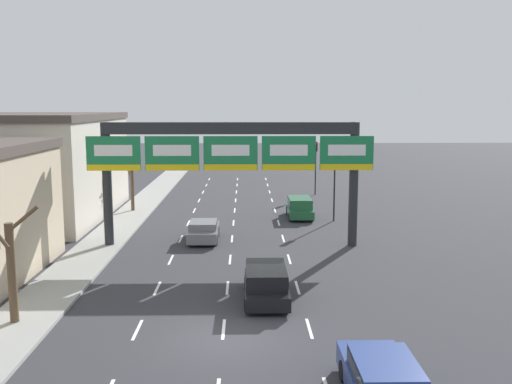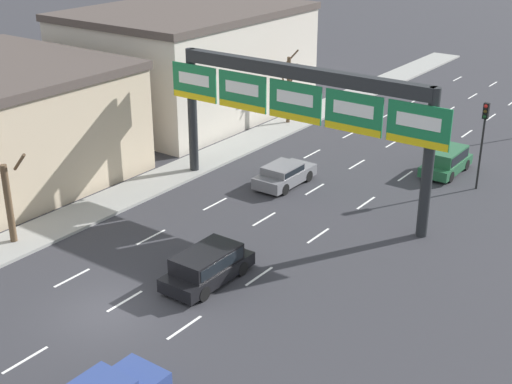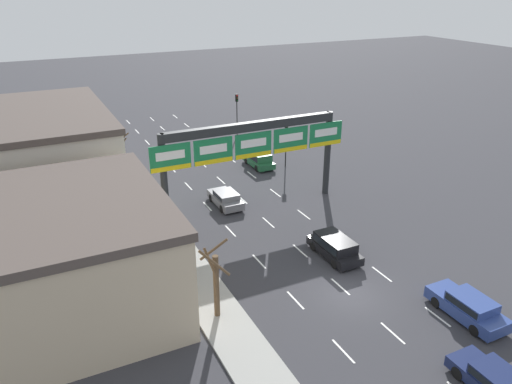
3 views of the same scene
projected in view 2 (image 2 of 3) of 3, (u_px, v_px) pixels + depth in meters
The scene contains 10 objects.
ground_plane at pixel (107, 312), 28.93m from camera, with size 220.00×220.00×0.00m, color #333338.
lane_dashes at pixel (291, 203), 38.98m from camera, with size 6.72×67.00×0.01m.
sign_gantry at pixel (298, 100), 37.12m from camera, with size 16.94×0.70×7.52m.
building_far at pixel (188, 61), 53.71m from camera, with size 12.86×16.87×7.91m.
car_grey at pixel (284, 174), 41.16m from camera, with size 1.85×4.16×1.29m.
suv_green at pixel (446, 160), 42.88m from camera, with size 1.85×4.14×1.55m.
suv_black at pixel (207, 265), 30.85m from camera, with size 1.93×4.42×1.51m.
traffic_light_mid_block at pixel (484, 129), 39.53m from camera, with size 0.30×0.35×5.08m.
tree_bare_closest at pixel (7, 195), 33.57m from camera, with size 2.15×2.19×4.76m.
tree_bare_second at pixel (289, 85), 51.25m from camera, with size 1.80×1.77×5.21m.
Camera 2 is at (19.49, -16.42, 15.75)m, focal length 50.00 mm.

